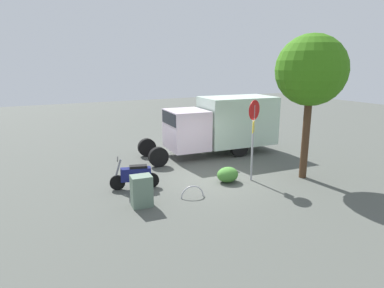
% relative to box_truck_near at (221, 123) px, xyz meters
% --- Properties ---
extents(ground_plane, '(60.00, 60.00, 0.00)m').
position_rel_box_truck_near_xyz_m(ground_plane, '(2.22, 3.09, -1.59)').
color(ground_plane, '#4E514B').
extents(box_truck_near, '(7.04, 2.64, 2.88)m').
position_rel_box_truck_near_xyz_m(box_truck_near, '(0.00, 0.00, 0.00)').
color(box_truck_near, black).
rests_on(box_truck_near, ground).
extents(motorcycle, '(1.77, 0.73, 1.20)m').
position_rel_box_truck_near_xyz_m(motorcycle, '(5.45, 2.84, -1.07)').
color(motorcycle, black).
rests_on(motorcycle, ground).
extents(stop_sign, '(0.71, 0.33, 3.19)m').
position_rel_box_truck_near_xyz_m(stop_sign, '(1.08, 4.05, 0.54)').
color(stop_sign, '#9E9EA3').
rests_on(stop_sign, ground).
extents(street_tree, '(2.71, 2.71, 5.64)m').
position_rel_box_truck_near_xyz_m(street_tree, '(-1.01, 4.73, 2.66)').
color(street_tree, '#47301E').
rests_on(street_tree, ground).
extents(utility_cabinet, '(0.70, 0.57, 1.03)m').
position_rel_box_truck_near_xyz_m(utility_cabinet, '(5.75, 4.42, -1.08)').
color(utility_cabinet, slate).
rests_on(utility_cabinet, ground).
extents(bike_rack_hoop, '(0.85, 0.16, 0.85)m').
position_rel_box_truck_near_xyz_m(bike_rack_hoop, '(3.96, 4.53, -1.59)').
color(bike_rack_hoop, '#B7B7BC').
rests_on(bike_rack_hoop, ground).
extents(shrub_near_sign, '(0.87, 0.71, 0.60)m').
position_rel_box_truck_near_xyz_m(shrub_near_sign, '(2.03, 3.79, -1.29)').
color(shrub_near_sign, '#468533').
rests_on(shrub_near_sign, ground).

